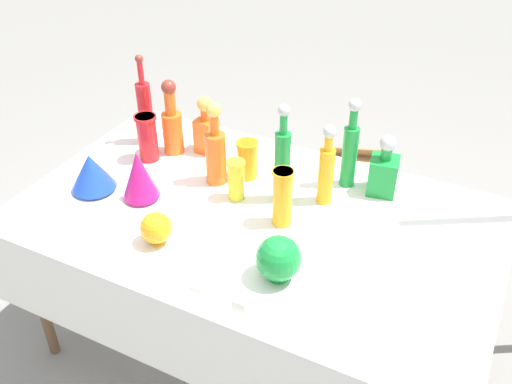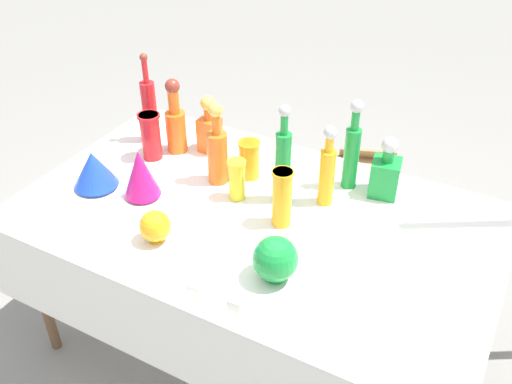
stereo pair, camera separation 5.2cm
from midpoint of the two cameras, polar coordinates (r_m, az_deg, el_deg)
name	(u,v)px [view 2 (the right image)]	position (r m, az deg, el deg)	size (l,w,h in m)	color
ground_plane	(256,346)	(2.69, 0.57, -15.14)	(40.00, 40.00, 0.00)	gray
display_table	(251,232)	(2.17, 0.16, -4.01)	(1.80, 1.07, 0.76)	white
tall_bottle_0	(217,151)	(2.28, -3.24, 4.08)	(0.08, 0.08, 0.35)	orange
tall_bottle_1	(352,151)	(2.26, 10.22, 4.09)	(0.06, 0.06, 0.38)	#198C38
tall_bottle_2	(327,170)	(2.16, 7.81, 2.14)	(0.06, 0.06, 0.33)	orange
tall_bottle_3	(176,123)	(2.51, -7.45, 6.88)	(0.09, 0.09, 0.34)	orange
tall_bottle_4	(283,162)	(2.14, 3.42, 3.02)	(0.06, 0.06, 0.41)	#198C38
tall_bottle_5	(150,108)	(2.60, -10.03, 8.22)	(0.06, 0.06, 0.41)	red
square_decanter_0	(385,173)	(2.28, 13.46, 1.85)	(0.13, 0.13, 0.25)	#198C38
square_decanter_1	(209,127)	(2.50, -4.10, 6.46)	(0.09, 0.09, 0.26)	orange
slender_vase_0	(151,135)	(2.48, -9.90, 5.64)	(0.10, 0.10, 0.21)	red
slender_vase_1	(249,158)	(2.33, -0.04, 3.39)	(0.09, 0.09, 0.16)	orange
slender_vase_2	(237,178)	(2.20, -1.25, 1.38)	(0.07, 0.07, 0.17)	yellow
slender_vase_3	(282,197)	(2.05, 3.34, -0.47)	(0.08, 0.08, 0.23)	orange
fluted_vase_0	(140,173)	(2.24, -10.84, 1.85)	(0.14, 0.14, 0.21)	#C61972
fluted_vase_1	(94,169)	(2.35, -15.30, 2.24)	(0.18, 0.18, 0.16)	blue
round_bowl_0	(275,259)	(1.84, 2.76, -6.71)	(0.15, 0.15, 0.16)	#198C38
round_bowl_1	(155,226)	(2.03, -9.34, -3.41)	(0.11, 0.11, 0.12)	orange
price_tag_left	(193,292)	(1.83, -5.53, -9.92)	(0.05, 0.01, 0.04)	white
price_tag_center	(233,309)	(1.77, -1.43, -11.63)	(0.05, 0.01, 0.05)	white
cardboard_box_behind_left	(359,187)	(3.44, 10.70, 0.48)	(0.44, 0.40, 0.38)	tan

